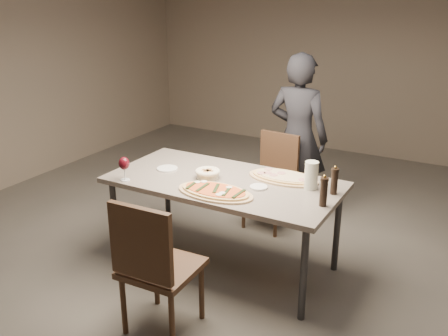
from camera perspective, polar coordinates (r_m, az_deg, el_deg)
The scene contains 14 objects.
room at distance 3.70m, azimuth 0.00°, elevation 8.03°, with size 7.00×7.00×7.00m.
dining_table at distance 3.91m, azimuth 0.00°, elevation -2.16°, with size 1.80×0.90×0.75m.
zucchini_pizza at distance 3.63m, azimuth -1.02°, elevation -2.69°, with size 0.60×0.33×0.05m.
ham_pizza at distance 3.93m, azimuth 6.77°, elevation -1.04°, with size 0.57×0.31×0.04m.
bread_basket at distance 3.91m, azimuth -1.88°, elevation -0.58°, with size 0.20×0.20×0.07m.
oil_dish at distance 3.74m, azimuth 3.98°, elevation -2.20°, with size 0.13×0.13×0.02m.
pepper_mill_left at distance 3.68m, azimuth 12.50°, elevation -1.43°, with size 0.06×0.06×0.22m.
pepper_mill_right at distance 3.46m, azimuth 11.32°, elevation -2.63°, with size 0.06×0.06×0.23m.
carafe at distance 3.75m, azimuth 9.95°, elevation -0.82°, with size 0.10×0.10×0.21m.
wine_glass at distance 3.91m, azimuth -11.35°, elevation 0.43°, with size 0.09×0.09×0.19m.
side_plate at distance 4.14m, azimuth -6.50°, elevation -0.06°, with size 0.17×0.17×0.01m.
chair_near at distance 3.22m, azimuth -8.08°, elevation -10.57°, with size 0.47×0.47×0.96m.
chair_far at distance 4.74m, azimuth 5.67°, elevation -0.79°, with size 0.45×0.45×0.88m.
diner at distance 4.84m, azimuth 8.45°, elevation 3.48°, with size 0.59×0.39×1.62m, color black.
Camera 1 is at (1.77, -3.16, 2.16)m, focal length 40.00 mm.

